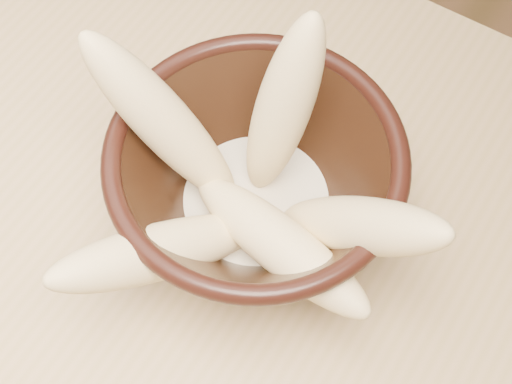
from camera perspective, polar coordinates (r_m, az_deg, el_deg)
bowl at (r=0.55m, az=-0.00°, el=0.50°), size 0.22×0.22×0.12m
milk_puddle at (r=0.58m, az=0.00°, el=-0.90°), size 0.13×0.13×0.02m
banana_upright at (r=0.52m, az=2.18°, el=6.67°), size 0.06×0.10×0.17m
banana_left at (r=0.53m, az=-7.38°, el=5.54°), size 0.14×0.06×0.17m
banana_right at (r=0.50m, az=8.20°, el=-2.65°), size 0.15×0.05×0.15m
banana_across at (r=0.52m, az=1.84°, el=-4.16°), size 0.18×0.08×0.07m
banana_front at (r=0.51m, az=-7.60°, el=-4.71°), size 0.12×0.18×0.12m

